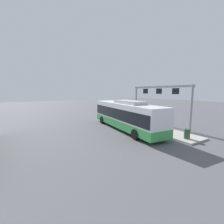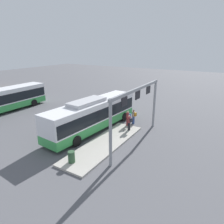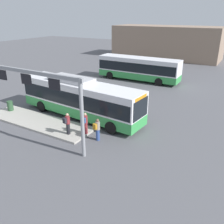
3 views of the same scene
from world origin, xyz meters
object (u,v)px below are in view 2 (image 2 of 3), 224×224
object	(u,v)px
bus_main	(93,113)
person_waiting_mid	(129,122)
person_boarding	(134,116)
bus_background_left	(6,98)
person_waiting_near	(128,118)
trash_bin	(71,157)

from	to	relation	value
bus_main	person_waiting_mid	world-z (taller)	bus_main
bus_main	person_boarding	world-z (taller)	bus_main
bus_background_left	person_waiting_near	size ratio (longest dim) A/B	6.69
trash_bin	person_boarding	bearing A→B (deg)	-2.48
person_boarding	person_waiting_mid	xyz separation A→B (m)	(-2.27, -0.57, 0.16)
bus_main	bus_background_left	bearing A→B (deg)	97.71
person_boarding	trash_bin	bearing A→B (deg)	98.15
bus_main	person_waiting_mid	bearing A→B (deg)	-62.37
person_waiting_near	person_waiting_mid	world-z (taller)	same
person_boarding	person_waiting_near	world-z (taller)	person_waiting_near
person_boarding	person_waiting_mid	distance (m)	2.34
bus_main	person_boarding	bearing A→B (deg)	-33.42
bus_main	trash_bin	distance (m)	6.83
bus_background_left	person_waiting_mid	xyz separation A→B (m)	(2.28, -17.51, -0.73)
bus_main	person_waiting_near	bearing A→B (deg)	-42.49
person_waiting_near	person_waiting_mid	distance (m)	1.31
bus_main	person_boarding	xyz separation A→B (m)	(3.76, -2.93, -0.92)
person_waiting_mid	bus_background_left	bearing A→B (deg)	19.60
person_boarding	person_waiting_mid	world-z (taller)	person_waiting_mid
person_waiting_mid	person_waiting_near	bearing A→B (deg)	-44.41
bus_background_left	trash_bin	world-z (taller)	bus_background_left
trash_bin	bus_background_left	bearing A→B (deg)	71.70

